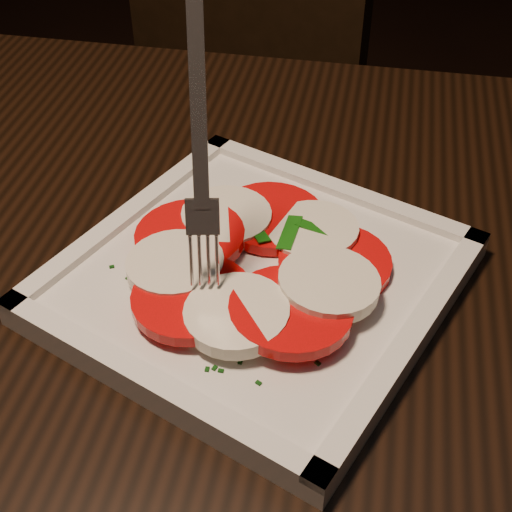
{
  "coord_description": "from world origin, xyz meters",
  "views": [
    {
      "loc": [
        0.24,
        -0.45,
        1.1
      ],
      "look_at": [
        0.16,
        -0.09,
        0.78
      ],
      "focal_mm": 50.0,
      "sensor_mm": 36.0,
      "label": 1
    }
  ],
  "objects_px": {
    "chair": "(215,96)",
    "fork": "(200,133)",
    "table": "(120,400)",
    "plate": "(256,280)"
  },
  "relations": [
    {
      "from": "chair",
      "to": "fork",
      "type": "xyz_separation_m",
      "value": [
        0.17,
        -0.65,
        0.34
      ]
    },
    {
      "from": "chair",
      "to": "fork",
      "type": "height_order",
      "value": "fork"
    },
    {
      "from": "table",
      "to": "fork",
      "type": "height_order",
      "value": "fork"
    },
    {
      "from": "plate",
      "to": "table",
      "type": "bearing_deg",
      "value": -156.97
    },
    {
      "from": "chair",
      "to": "table",
      "type": "bearing_deg",
      "value": -66.45
    },
    {
      "from": "plate",
      "to": "fork",
      "type": "distance_m",
      "value": 0.12
    },
    {
      "from": "plate",
      "to": "fork",
      "type": "xyz_separation_m",
      "value": [
        -0.03,
        -0.0,
        0.12
      ]
    },
    {
      "from": "table",
      "to": "plate",
      "type": "xyz_separation_m",
      "value": [
        0.1,
        0.04,
        0.11
      ]
    },
    {
      "from": "table",
      "to": "fork",
      "type": "distance_m",
      "value": 0.24
    },
    {
      "from": "chair",
      "to": "plate",
      "type": "xyz_separation_m",
      "value": [
        0.2,
        -0.65,
        0.22
      ]
    }
  ]
}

